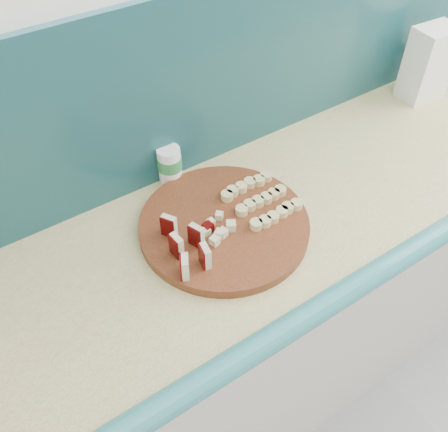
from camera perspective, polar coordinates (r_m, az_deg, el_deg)
kitchen_counter at (r=1.73m, az=7.38°, el=-8.71°), size 2.20×0.63×0.91m
backsplash at (r=1.41m, az=2.45°, el=16.47°), size 2.20×0.02×0.50m
cutting_board at (r=1.27m, az=-0.00°, el=-1.05°), size 0.45×0.45×0.03m
apple_wedges at (r=1.17m, az=-4.38°, el=-3.42°), size 0.09×0.17×0.06m
apple_chunks at (r=1.24m, az=-1.02°, el=-0.83°), size 0.06×0.07×0.02m
banana_slices at (r=1.31m, az=4.26°, el=1.88°), size 0.17×0.17×0.02m
brown_bowl at (r=2.04m, az=23.49°, el=15.28°), size 0.19×0.19×0.04m
flour_bag at (r=1.83m, az=22.33°, el=15.84°), size 0.15×0.11×0.24m
canister at (r=1.39m, az=-6.24°, el=5.89°), size 0.07×0.07×0.11m
banana_peel at (r=1.27m, az=-4.45°, el=-1.89°), size 0.22×0.19×0.01m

